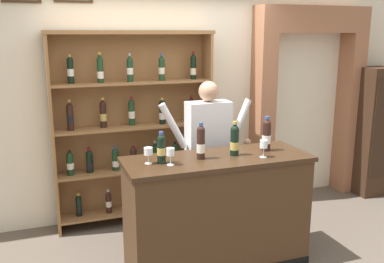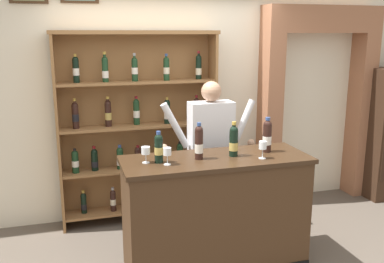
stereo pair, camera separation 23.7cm
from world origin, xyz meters
TOP-DOWN VIEW (x-y plane):
  - back_wall at (-0.00, 1.46)m, footprint 12.00×0.19m
  - wine_shelf at (-0.35, 1.24)m, footprint 1.79×0.31m
  - archway_doorway at (1.93, 1.33)m, footprint 1.51×0.45m
  - tasting_counter at (0.14, -0.00)m, footprint 1.68×0.63m
  - shopkeeper at (0.31, 0.64)m, footprint 1.03×0.22m
  - tasting_bottle_rosso at (-0.38, -0.01)m, footprint 0.07×0.07m
  - tasting_bottle_prosecco at (-0.02, -0.00)m, footprint 0.07×0.07m
  - tasting_bottle_brunello at (0.31, -0.00)m, footprint 0.08×0.08m
  - tasting_bottle_grappa at (0.65, 0.05)m, footprint 0.08×0.08m
  - wine_glass_center at (-0.32, -0.09)m, footprint 0.07×0.07m
  - wine_glass_right at (0.52, -0.14)m, footprint 0.07×0.07m
  - wine_glass_spare at (-0.48, 0.02)m, footprint 0.07×0.07m

SIDE VIEW (x-z plane):
  - tasting_counter at x=0.14m, z-range 0.00..1.05m
  - shopkeeper at x=0.31m, z-range 0.20..1.85m
  - wine_shelf at x=-0.35m, z-range 0.05..2.20m
  - wine_glass_spare at x=-0.48m, z-range 1.08..1.22m
  - wine_glass_center at x=-0.32m, z-range 1.08..1.23m
  - wine_glass_right at x=0.52m, z-range 1.08..1.24m
  - tasting_bottle_rosso at x=-0.38m, z-range 1.04..1.32m
  - tasting_bottle_brunello at x=0.31m, z-range 1.03..1.35m
  - tasting_bottle_prosecco at x=-0.02m, z-range 1.04..1.36m
  - tasting_bottle_grappa at x=0.65m, z-range 1.04..1.37m
  - archway_doorway at x=1.93m, z-range 0.15..2.60m
  - back_wall at x=0.00m, z-range 0.00..3.20m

